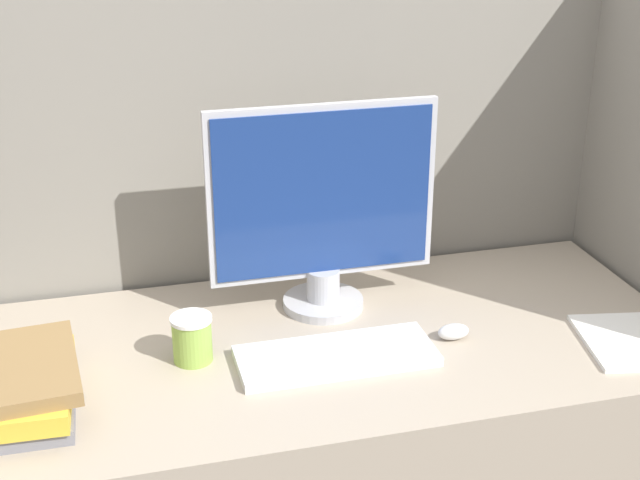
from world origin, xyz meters
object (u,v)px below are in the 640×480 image
object	(u,v)px
keyboard	(336,356)
book_stack	(19,386)
coffee_cup	(192,338)
mouse	(453,332)
monitor	(323,213)

from	to	relation	value
keyboard	book_stack	size ratio (longest dim) A/B	1.34
keyboard	coffee_cup	xyz separation A→B (m)	(-0.28, 0.08, 0.04)
keyboard	book_stack	world-z (taller)	book_stack
mouse	book_stack	world-z (taller)	book_stack
monitor	book_stack	bearing A→B (deg)	-158.43
keyboard	mouse	size ratio (longest dim) A/B	5.88
mouse	book_stack	size ratio (longest dim) A/B	0.23
coffee_cup	book_stack	bearing A→B (deg)	-164.21
keyboard	book_stack	xyz separation A→B (m)	(-0.61, -0.02, 0.04)
book_stack	mouse	bearing A→B (deg)	2.59
keyboard	mouse	bearing A→B (deg)	4.81
coffee_cup	book_stack	xyz separation A→B (m)	(-0.33, -0.09, -0.00)
monitor	keyboard	distance (m)	0.32
monitor	keyboard	bearing A→B (deg)	-98.41
monitor	book_stack	world-z (taller)	monitor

